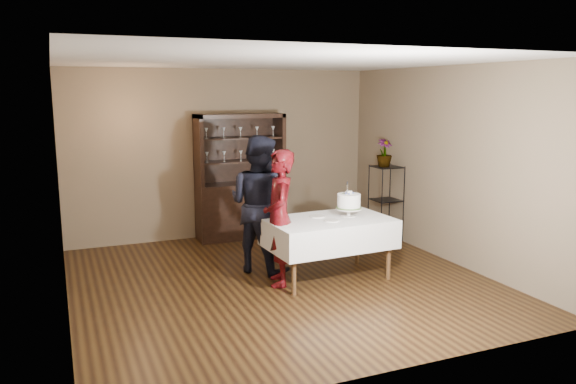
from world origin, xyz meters
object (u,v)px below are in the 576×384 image
at_px(china_hutch, 240,197).
at_px(cake_table, 329,233).
at_px(plant_etagere, 386,200).
at_px(potted_plant, 384,153).
at_px(cake, 349,202).
at_px(woman, 280,218).
at_px(man, 259,204).

relative_size(china_hutch, cake_table, 1.26).
distance_m(china_hutch, plant_etagere, 2.33).
xyz_separation_m(cake_table, potted_plant, (1.63, 1.33, 0.81)).
height_order(china_hutch, cake, china_hutch).
height_order(plant_etagere, potted_plant, potted_plant).
bearing_deg(cake_table, woman, 176.41).
bearing_deg(man, cake, -157.73).
xyz_separation_m(woman, potted_plant, (2.28, 1.29, 0.57)).
bearing_deg(man, cake_table, -168.76).
distance_m(china_hutch, cake, 2.46).
height_order(plant_etagere, cake, cake).
bearing_deg(china_hutch, cake, -73.33).
bearing_deg(china_hutch, man, -99.88).
bearing_deg(potted_plant, plant_etagere, -16.04).
relative_size(cake, potted_plant, 1.06).
xyz_separation_m(plant_etagere, cake, (-1.38, -1.28, 0.31)).
distance_m(plant_etagere, potted_plant, 0.75).
xyz_separation_m(plant_etagere, woman, (-2.33, -1.28, 0.18)).
distance_m(plant_etagere, cake_table, 2.13).
xyz_separation_m(china_hutch, cake, (0.70, -2.34, 0.29)).
distance_m(china_hutch, woman, 2.35).
bearing_deg(potted_plant, man, -163.39).
bearing_deg(plant_etagere, potted_plant, 163.96).
bearing_deg(cake, potted_plant, 44.24).
height_order(plant_etagere, man, man).
bearing_deg(potted_plant, cake_table, -140.79).
height_order(cake, potted_plant, potted_plant).
xyz_separation_m(cake_table, cake, (0.30, 0.03, 0.37)).
height_order(plant_etagere, cake_table, plant_etagere).
distance_m(plant_etagere, man, 2.49).
xyz_separation_m(plant_etagere, cake_table, (-1.68, -1.32, -0.06)).
relative_size(china_hutch, man, 1.11).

